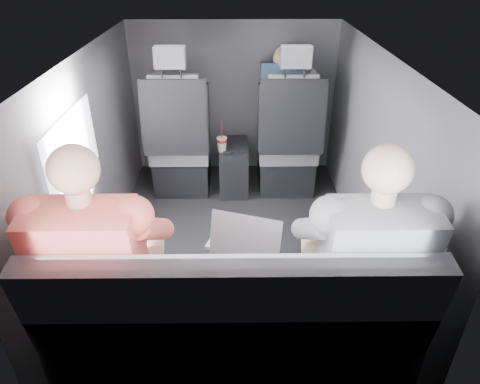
{
  "coord_description": "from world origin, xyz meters",
  "views": [
    {
      "loc": [
        0.02,
        -2.45,
        1.89
      ],
      "look_at": [
        0.04,
        -0.05,
        0.49
      ],
      "focal_mm": 32.0,
      "sensor_mm": 36.0,
      "label": 1
    }
  ],
  "objects_px": {
    "rear_bench": "(233,334)",
    "passenger_rear_right": "(360,264)",
    "laptop_white": "(100,251)",
    "front_seat_right": "(287,148)",
    "passenger_rear_left": "(104,265)",
    "soda_cup": "(222,144)",
    "laptop_silver": "(244,240)",
    "front_seat_left": "(180,148)",
    "center_console": "(234,167)",
    "passenger_front_right": "(282,98)",
    "laptop_black": "(364,246)"
  },
  "relations": [
    {
      "from": "rear_bench",
      "to": "passenger_rear_right",
      "type": "xyz_separation_m",
      "value": [
        0.57,
        0.09,
        0.34
      ]
    },
    {
      "from": "laptop_white",
      "to": "passenger_rear_right",
      "type": "height_order",
      "value": "passenger_rear_right"
    },
    {
      "from": "front_seat_right",
      "to": "passenger_rear_left",
      "type": "height_order",
      "value": "passenger_rear_left"
    },
    {
      "from": "soda_cup",
      "to": "passenger_rear_right",
      "type": "xyz_separation_m",
      "value": [
        0.67,
        -1.75,
        0.18
      ]
    },
    {
      "from": "front_seat_right",
      "to": "laptop_white",
      "type": "distance_m",
      "value": 2.01
    },
    {
      "from": "passenger_rear_right",
      "to": "rear_bench",
      "type": "bearing_deg",
      "value": -170.6
    },
    {
      "from": "front_seat_right",
      "to": "laptop_silver",
      "type": "distance_m",
      "value": 1.67
    },
    {
      "from": "front_seat_left",
      "to": "laptop_silver",
      "type": "bearing_deg",
      "value": -72.48
    },
    {
      "from": "front_seat_left",
      "to": "center_console",
      "type": "xyz_separation_m",
      "value": [
        0.45,
        0.04,
        -0.2
      ]
    },
    {
      "from": "front_seat_right",
      "to": "center_console",
      "type": "bearing_deg",
      "value": 174.93
    },
    {
      "from": "laptop_silver",
      "to": "passenger_front_right",
      "type": "height_order",
      "value": "passenger_front_right"
    },
    {
      "from": "rear_bench",
      "to": "soda_cup",
      "type": "height_order",
      "value": "rear_bench"
    },
    {
      "from": "passenger_rear_left",
      "to": "passenger_front_right",
      "type": "height_order",
      "value": "passenger_rear_left"
    },
    {
      "from": "front_seat_right",
      "to": "soda_cup",
      "type": "xyz_separation_m",
      "value": [
        -0.55,
        -0.06,
        0.07
      ]
    },
    {
      "from": "rear_bench",
      "to": "passenger_rear_right",
      "type": "bearing_deg",
      "value": 9.4
    },
    {
      "from": "soda_cup",
      "to": "front_seat_left",
      "type": "bearing_deg",
      "value": 170.22
    },
    {
      "from": "front_seat_left",
      "to": "laptop_silver",
      "type": "xyz_separation_m",
      "value": [
        0.51,
        -1.6,
        0.23
      ]
    },
    {
      "from": "rear_bench",
      "to": "soda_cup",
      "type": "relative_size",
      "value": 6.11
    },
    {
      "from": "front_seat_right",
      "to": "rear_bench",
      "type": "height_order",
      "value": "front_seat_right"
    },
    {
      "from": "front_seat_left",
      "to": "center_console",
      "type": "height_order",
      "value": "front_seat_left"
    },
    {
      "from": "front_seat_left",
      "to": "rear_bench",
      "type": "height_order",
      "value": "front_seat_left"
    },
    {
      "from": "laptop_black",
      "to": "passenger_rear_right",
      "type": "xyz_separation_m",
      "value": [
        -0.06,
        -0.14,
        0.01
      ]
    },
    {
      "from": "laptop_white",
      "to": "passenger_rear_left",
      "type": "distance_m",
      "value": 0.14
    },
    {
      "from": "front_seat_right",
      "to": "soda_cup",
      "type": "height_order",
      "value": "front_seat_right"
    },
    {
      "from": "center_console",
      "to": "passenger_rear_left",
      "type": "height_order",
      "value": "passenger_rear_left"
    },
    {
      "from": "passenger_rear_left",
      "to": "laptop_silver",
      "type": "bearing_deg",
      "value": 18.08
    },
    {
      "from": "laptop_white",
      "to": "passenger_front_right",
      "type": "xyz_separation_m",
      "value": [
        1.05,
        1.93,
        0.11
      ]
    },
    {
      "from": "front_seat_left",
      "to": "laptop_white",
      "type": "distance_m",
      "value": 1.7
    },
    {
      "from": "front_seat_right",
      "to": "laptop_silver",
      "type": "relative_size",
      "value": 3.19
    },
    {
      "from": "soda_cup",
      "to": "laptop_black",
      "type": "xyz_separation_m",
      "value": [
        0.73,
        -1.6,
        0.17
      ]
    },
    {
      "from": "laptop_black",
      "to": "passenger_front_right",
      "type": "xyz_separation_m",
      "value": [
        -0.21,
        1.92,
        0.11
      ]
    },
    {
      "from": "soda_cup",
      "to": "passenger_front_right",
      "type": "distance_m",
      "value": 0.67
    },
    {
      "from": "center_console",
      "to": "soda_cup",
      "type": "bearing_deg",
      "value": -134.19
    },
    {
      "from": "front_seat_right",
      "to": "center_console",
      "type": "relative_size",
      "value": 2.64
    },
    {
      "from": "front_seat_right",
      "to": "passenger_front_right",
      "type": "distance_m",
      "value": 0.43
    },
    {
      "from": "passenger_rear_left",
      "to": "passenger_front_right",
      "type": "xyz_separation_m",
      "value": [
        0.99,
        2.07,
        0.09
      ]
    },
    {
      "from": "front_seat_left",
      "to": "soda_cup",
      "type": "height_order",
      "value": "front_seat_left"
    },
    {
      "from": "laptop_black",
      "to": "front_seat_left",
      "type": "bearing_deg",
      "value": 122.94
    },
    {
      "from": "soda_cup",
      "to": "laptop_silver",
      "type": "height_order",
      "value": "laptop_silver"
    },
    {
      "from": "soda_cup",
      "to": "passenger_front_right",
      "type": "height_order",
      "value": "passenger_front_right"
    },
    {
      "from": "soda_cup",
      "to": "passenger_rear_left",
      "type": "bearing_deg",
      "value": -105.21
    },
    {
      "from": "soda_cup",
      "to": "rear_bench",
      "type": "bearing_deg",
      "value": -86.96
    },
    {
      "from": "soda_cup",
      "to": "laptop_black",
      "type": "height_order",
      "value": "laptop_black"
    },
    {
      "from": "center_console",
      "to": "laptop_white",
      "type": "distance_m",
      "value": 1.88
    },
    {
      "from": "front_seat_left",
      "to": "passenger_front_right",
      "type": "height_order",
      "value": "front_seat_left"
    },
    {
      "from": "rear_bench",
      "to": "laptop_silver",
      "type": "xyz_separation_m",
      "value": [
        0.06,
        0.3,
        0.32
      ]
    },
    {
      "from": "front_seat_right",
      "to": "front_seat_left",
      "type": "bearing_deg",
      "value": 180.0
    },
    {
      "from": "passenger_rear_left",
      "to": "passenger_rear_right",
      "type": "distance_m",
      "value": 1.14
    },
    {
      "from": "front_seat_right",
      "to": "laptop_white",
      "type": "height_order",
      "value": "front_seat_right"
    },
    {
      "from": "laptop_white",
      "to": "passenger_rear_left",
      "type": "xyz_separation_m",
      "value": [
        0.06,
        -0.13,
        0.02
      ]
    }
  ]
}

